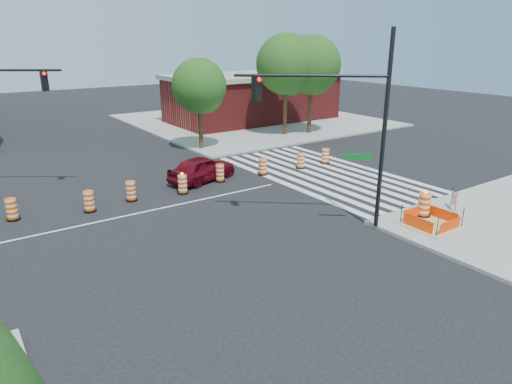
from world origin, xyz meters
The scene contains 21 objects.
ground centered at (0.00, 0.00, 0.00)m, with size 120.00×120.00×0.00m, color black.
sidewalk_ne centered at (18.00, 18.00, 0.07)m, with size 22.00×22.00×0.15m, color gray.
crosswalk_east centered at (10.95, 0.00, 0.01)m, with size 6.75×13.50×0.01m.
lane_centerline centered at (0.00, 0.00, 0.01)m, with size 14.00×0.12×0.01m, color silver.
excavation_pit centered at (9.00, -9.00, 0.22)m, with size 2.20×2.20×0.90m.
brick_storefront centered at (18.00, 18.00, 2.32)m, with size 16.50×8.50×4.60m.
red_coupe centered at (4.18, 2.90, 0.74)m, with size 1.74×4.33×1.47m, color #600814.
signal_pole_se centered at (5.68, -6.59, 5.00)m, with size 4.85×4.02×8.16m.
pit_drum centered at (9.58, -8.18, 0.68)m, with size 0.66×0.66×1.29m.
barricade centered at (11.62, -8.36, 0.67)m, with size 0.57×0.61×0.94m.
tree_north_c centered at (7.88, 9.86, 4.44)m, with size 3.89×3.89×6.62m.
tree_north_d centered at (16.15, 10.39, 5.60)m, with size 4.91×4.91×8.34m.
tree_north_e centered at (18.30, 9.73, 5.52)m, with size 4.84×4.84×8.22m.
median_drum_2 centered at (-5.82, 2.45, 0.48)m, with size 0.60×0.60×1.02m.
median_drum_3 centered at (-2.64, 1.53, 0.48)m, with size 0.60×0.60×1.02m.
median_drum_4 centered at (-0.44, 1.90, 0.48)m, with size 0.60×0.60×1.02m.
median_drum_5 centered at (2.21, 1.43, 0.49)m, with size 0.60×0.60×1.18m.
median_drum_6 centered at (4.93, 2.15, 0.48)m, with size 0.60×0.60×1.02m.
median_drum_7 centered at (7.77, 1.88, 0.48)m, with size 0.60×0.60×1.02m.
median_drum_8 centered at (10.59, 1.67, 0.48)m, with size 0.60×0.60×1.02m.
median_drum_9 centered at (12.68, 1.65, 0.48)m, with size 0.60×0.60×1.02m.
Camera 1 is at (-7.70, -19.76, 7.87)m, focal length 32.00 mm.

